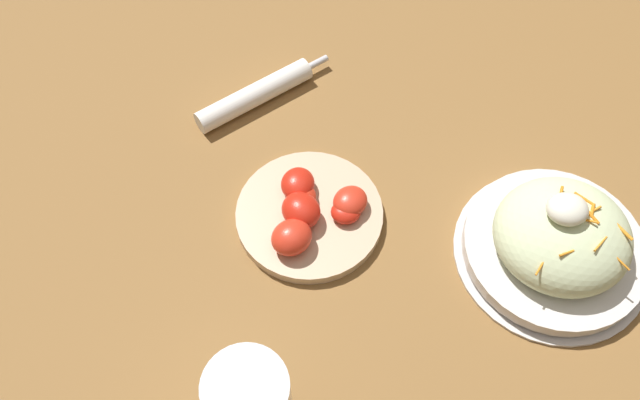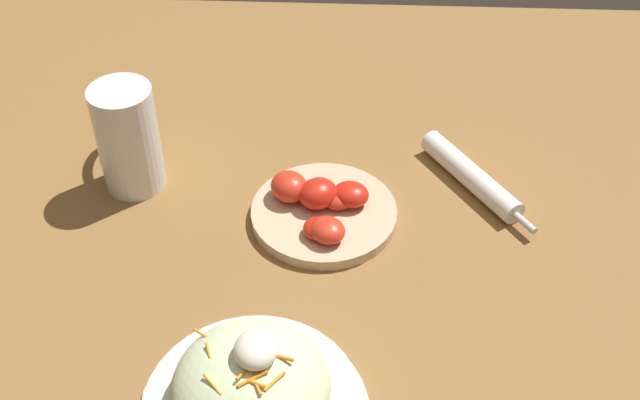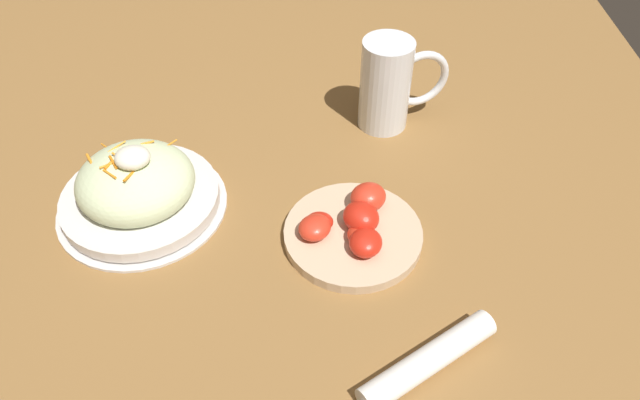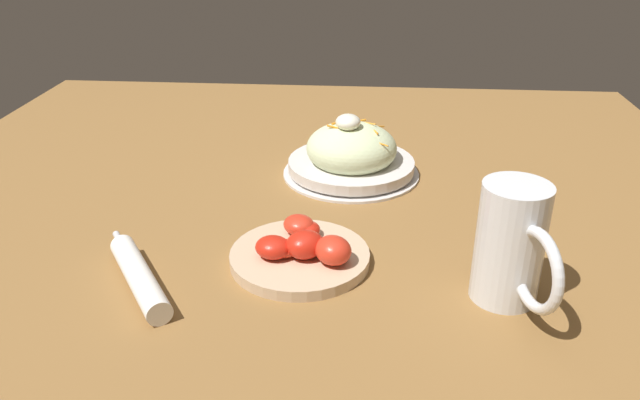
{
  "view_description": "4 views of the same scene",
  "coord_description": "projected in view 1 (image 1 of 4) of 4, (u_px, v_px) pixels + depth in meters",
  "views": [
    {
      "loc": [
        -0.14,
        -0.42,
        0.73
      ],
      "look_at": [
        -0.13,
        -0.02,
        0.06
      ],
      "focal_mm": 36.7,
      "sensor_mm": 36.0,
      "label": 1
    },
    {
      "loc": [
        0.61,
        0.02,
        0.71
      ],
      "look_at": [
        -0.09,
        -0.01,
        0.08
      ],
      "focal_mm": 45.4,
      "sensor_mm": 36.0,
      "label": 2
    },
    {
      "loc": [
        -0.1,
        0.51,
        0.6
      ],
      "look_at": [
        -0.1,
        -0.01,
        0.07
      ],
      "focal_mm": 32.6,
      "sensor_mm": 36.0,
      "label": 3
    },
    {
      "loc": [
        -0.86,
        -0.09,
        0.44
      ],
      "look_at": [
        -0.1,
        -0.03,
        0.07
      ],
      "focal_mm": 34.93,
      "sensor_mm": 36.0,
      "label": 4
    }
  ],
  "objects": [
    {
      "name": "napkin_roll",
      "position": [
        256.0,
        95.0,
        0.93
      ],
      "size": [
        0.19,
        0.14,
        0.03
      ],
      "color": "white",
      "rests_on": "ground_plane"
    },
    {
      "name": "ground_plane",
      "position": [
        423.0,
        212.0,
        0.84
      ],
      "size": [
        1.43,
        1.43,
        0.0
      ],
      "primitive_type": "plane",
      "color": "olive"
    },
    {
      "name": "salad_plate",
      "position": [
        558.0,
        241.0,
        0.78
      ],
      "size": [
        0.24,
        0.24,
        0.11
      ],
      "color": "silver",
      "rests_on": "ground_plane"
    },
    {
      "name": "tomato_plate",
      "position": [
        309.0,
        213.0,
        0.82
      ],
      "size": [
        0.19,
        0.19,
        0.05
      ],
      "color": "#D1B28E",
      "rests_on": "ground_plane"
    }
  ]
}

